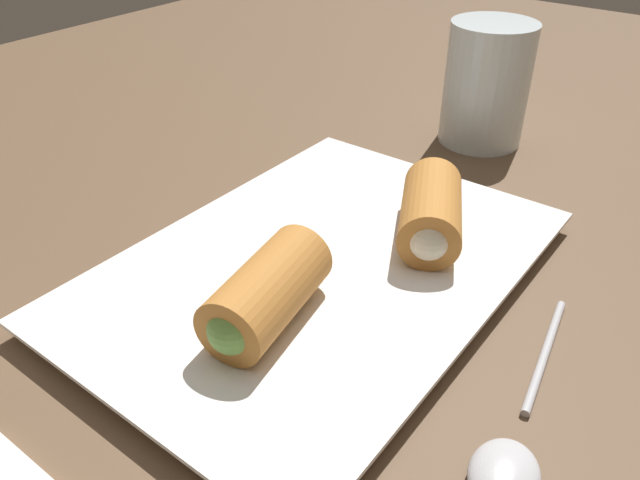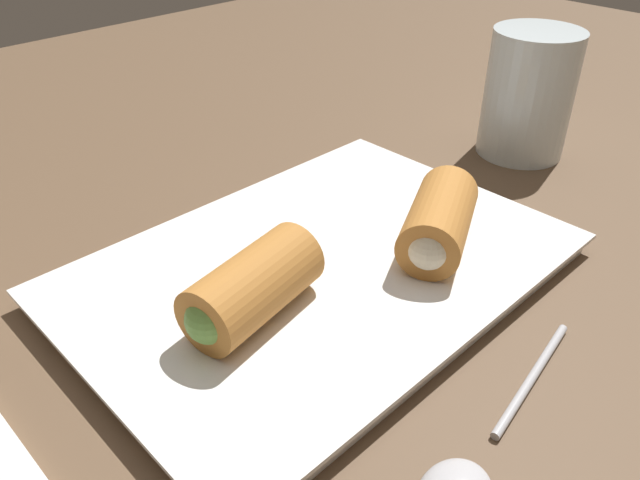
% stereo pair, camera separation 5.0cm
% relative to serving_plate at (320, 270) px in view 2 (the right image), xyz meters
% --- Properties ---
extents(table_surface, '(1.80, 1.40, 0.02)m').
position_rel_serving_plate_xyz_m(table_surface, '(-0.03, -0.02, -0.02)').
color(table_surface, brown).
rests_on(table_surface, ground).
extents(serving_plate, '(0.32, 0.22, 0.01)m').
position_rel_serving_plate_xyz_m(serving_plate, '(0.00, 0.00, 0.00)').
color(serving_plate, white).
rests_on(serving_plate, table_surface).
extents(roll_front_left, '(0.09, 0.06, 0.04)m').
position_rel_serving_plate_xyz_m(roll_front_left, '(-0.07, -0.01, 0.03)').
color(roll_front_left, '#B77533').
rests_on(roll_front_left, serving_plate).
extents(roll_front_right, '(0.09, 0.07, 0.04)m').
position_rel_serving_plate_xyz_m(roll_front_right, '(0.07, -0.04, 0.03)').
color(roll_front_right, '#B77533').
rests_on(roll_front_right, serving_plate).
extents(spoon, '(0.17, 0.04, 0.01)m').
position_rel_serving_plate_xyz_m(spoon, '(-0.06, -0.16, -0.00)').
color(spoon, '#B2B2B7').
rests_on(spoon, table_surface).
extents(drinking_glass, '(0.08, 0.08, 0.11)m').
position_rel_serving_plate_xyz_m(drinking_glass, '(0.27, 0.01, 0.05)').
color(drinking_glass, silver).
rests_on(drinking_glass, table_surface).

